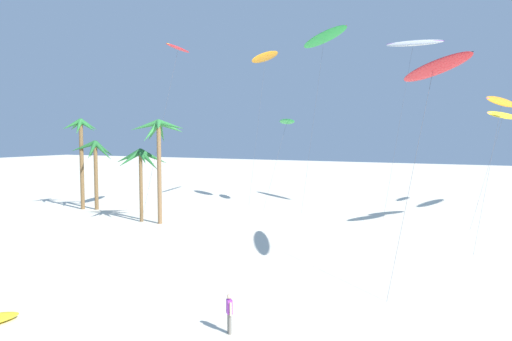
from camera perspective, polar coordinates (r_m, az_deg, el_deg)
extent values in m
cylinder|color=brown|center=(56.55, -19.90, 0.59)|extent=(0.43, 0.43, 9.77)
cone|color=#287533|center=(55.92, -19.28, 4.99)|extent=(2.15, 0.88, 1.61)
cone|color=#287533|center=(56.85, -19.14, 5.06)|extent=(1.25, 2.20, 1.47)
cone|color=#287533|center=(57.43, -19.68, 5.22)|extent=(1.51, 2.20, 1.14)
cone|color=#287533|center=(57.25, -20.53, 5.02)|extent=(2.21, 0.94, 1.47)
cone|color=#287533|center=(56.34, -20.97, 5.04)|extent=(1.72, 2.07, 1.44)
cone|color=#287533|center=(55.73, -20.24, 4.80)|extent=(1.42, 1.95, 1.88)
cylinder|color=brown|center=(55.84, -18.39, -0.65)|extent=(0.42, 0.42, 7.38)
cone|color=#23662D|center=(55.01, -17.62, 2.19)|extent=(2.51, 0.75, 2.26)
cone|color=#23662D|center=(56.37, -17.50, 2.38)|extent=(0.97, 2.69, 2.01)
cone|color=#23662D|center=(56.75, -18.75, 2.28)|extent=(2.49, 1.75, 2.16)
cone|color=#23662D|center=(56.03, -19.76, 2.63)|extent=(2.73, 1.89, 1.46)
cone|color=#23662D|center=(54.63, -18.85, 2.24)|extent=(1.60, 2.57, 2.11)
cylinder|color=brown|center=(46.89, -13.43, -1.86)|extent=(0.33, 0.33, 6.69)
cone|color=#23662D|center=(45.95, -12.54, 1.17)|extent=(2.51, 0.76, 2.11)
cone|color=#23662D|center=(46.72, -11.99, 1.53)|extent=(2.39, 2.18, 1.67)
cone|color=#23662D|center=(47.77, -12.92, 1.49)|extent=(1.27, 2.69, 1.80)
cone|color=#23662D|center=(47.91, -14.01, 1.89)|extent=(2.66, 1.89, 1.17)
cone|color=#23662D|center=(47.22, -14.86, 1.57)|extent=(2.76, 1.25, 1.59)
cone|color=#23662D|center=(45.99, -14.67, 1.35)|extent=(1.15, 2.69, 1.81)
cone|color=#23662D|center=(45.46, -13.22, 1.52)|extent=(2.44, 2.17, 1.57)
cylinder|color=olive|center=(45.30, -11.36, -0.32)|extent=(0.39, 0.39, 9.38)
cone|color=#33843D|center=(44.54, -10.00, 5.27)|extent=(2.76, 0.92, 1.16)
cone|color=#33843D|center=(45.67, -10.00, 5.04)|extent=(1.79, 2.62, 1.45)
cone|color=#33843D|center=(46.11, -11.12, 4.47)|extent=(1.43, 2.35, 2.22)
cone|color=#33843D|center=(46.06, -12.05, 4.52)|extent=(2.42, 1.45, 2.13)
cone|color=#33843D|center=(45.42, -13.03, 5.13)|extent=(2.65, 1.75, 1.26)
cone|color=#33843D|center=(44.44, -12.28, 4.49)|extent=(0.72, 2.38, 2.19)
cone|color=#33843D|center=(43.89, -11.47, 5.22)|extent=(2.08, 2.50, 1.21)
ellipsoid|color=orange|center=(43.52, 27.06, 7.24)|extent=(2.82, 5.61, 1.16)
ellipsoid|color=purple|center=(43.52, 27.07, 7.28)|extent=(2.47, 5.54, 0.59)
cylinder|color=#4C4C51|center=(39.67, 25.80, -0.27)|extent=(1.47, 7.76, 10.80)
ellipsoid|color=orange|center=(59.40, 1.14, 13.29)|extent=(1.33, 7.95, 3.16)
ellipsoid|color=blue|center=(59.40, 1.14, 13.32)|extent=(0.69, 7.92, 2.36)
cylinder|color=#4C4C51|center=(57.16, 0.15, 4.76)|extent=(0.48, 3.56, 17.52)
ellipsoid|color=red|center=(29.12, 20.21, 11.21)|extent=(5.15, 7.96, 1.13)
ellipsoid|color=black|center=(29.12, 20.21, 11.27)|extent=(4.74, 7.84, 0.69)
cylinder|color=#4C4C51|center=(26.57, 17.88, -0.95)|extent=(1.32, 5.06, 11.82)
ellipsoid|color=green|center=(56.43, 3.66, 5.80)|extent=(3.92, 4.23, 0.88)
ellipsoid|color=#19B2B7|center=(56.43, 3.66, 5.84)|extent=(3.48, 3.86, 0.45)
cylinder|color=#4C4C51|center=(54.20, 2.31, 0.65)|extent=(0.52, 5.27, 9.71)
ellipsoid|color=white|center=(54.61, 18.08, 14.12)|extent=(7.47, 6.53, 2.03)
ellipsoid|color=purple|center=(54.61, 18.08, 14.16)|extent=(7.02, 6.01, 1.57)
cylinder|color=#4C4C51|center=(51.07, 16.51, 4.76)|extent=(1.58, 5.73, 17.71)
ellipsoid|color=red|center=(49.13, -9.19, 14.08)|extent=(3.25, 6.64, 0.97)
ellipsoid|color=yellow|center=(49.13, -9.19, 14.11)|extent=(2.51, 6.50, 0.66)
cylinder|color=#4C4C51|center=(47.12, -11.27, 4.25)|extent=(1.44, 4.24, 16.61)
ellipsoid|color=green|center=(54.96, 8.07, 15.32)|extent=(6.99, 5.29, 1.99)
ellipsoid|color=red|center=(54.96, 8.07, 15.35)|extent=(6.56, 4.67, 1.46)
cylinder|color=#4C4C51|center=(52.12, 6.76, 5.47)|extent=(0.92, 4.17, 18.77)
ellipsoid|color=yellow|center=(47.57, 27.19, 5.82)|extent=(3.23, 4.85, 1.06)
ellipsoid|color=purple|center=(47.57, 27.19, 5.85)|extent=(2.80, 4.65, 0.59)
cylinder|color=#4C4C51|center=(46.38, 25.60, -0.25)|extent=(2.28, 2.58, 9.87)
cylinder|color=slate|center=(20.85, -3.11, -17.70)|extent=(0.14, 0.14, 0.85)
cylinder|color=slate|center=(21.00, -3.22, -17.53)|extent=(0.14, 0.14, 0.85)
cube|color=purple|center=(20.67, -3.17, -15.77)|extent=(0.35, 0.35, 0.59)
cylinder|color=beige|center=(20.49, -3.02, -16.06)|extent=(0.09, 0.09, 0.56)
cylinder|color=beige|center=(20.87, -3.32, -15.68)|extent=(0.09, 0.09, 0.56)
sphere|color=beige|center=(20.52, -3.18, -14.64)|extent=(0.21, 0.21, 0.21)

